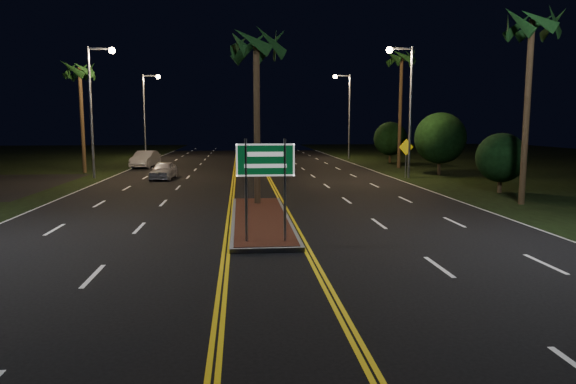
{
  "coord_description": "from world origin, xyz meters",
  "views": [
    {
      "loc": [
        -0.77,
        -12.92,
        3.81
      ],
      "look_at": [
        0.56,
        1.31,
        1.9
      ],
      "focal_mm": 32.0,
      "sensor_mm": 36.0,
      "label": 1
    }
  ],
  "objects": [
    {
      "name": "shrub_far",
      "position": [
        13.8,
        36.0,
        2.34
      ],
      "size": [
        3.24,
        3.24,
        3.96
      ],
      "color": "#382819",
      "rests_on": "ground"
    },
    {
      "name": "palm_median",
      "position": [
        0.0,
        10.5,
        7.28
      ],
      "size": [
        2.4,
        2.4,
        8.3
      ],
      "color": "#382819",
      "rests_on": "ground"
    },
    {
      "name": "streetlight_right_far",
      "position": [
        10.61,
        42.0,
        5.66
      ],
      "size": [
        1.91,
        0.44,
        9.0
      ],
      "color": "gray",
      "rests_on": "ground"
    },
    {
      "name": "streetlight_left_far",
      "position": [
        -10.61,
        44.0,
        5.66
      ],
      "size": [
        1.91,
        0.44,
        9.0
      ],
      "color": "gray",
      "rests_on": "ground"
    },
    {
      "name": "streetlight_left_mid",
      "position": [
        -10.61,
        24.0,
        5.66
      ],
      "size": [
        1.91,
        0.44,
        9.0
      ],
      "color": "gray",
      "rests_on": "ground"
    },
    {
      "name": "palm_right_far",
      "position": [
        12.8,
        30.0,
        9.14
      ],
      "size": [
        2.4,
        2.4,
        10.3
      ],
      "color": "#382819",
      "rests_on": "ground"
    },
    {
      "name": "warning_sign",
      "position": [
        10.8,
        22.09,
        1.81
      ],
      "size": [
        1.11,
        0.36,
        2.75
      ],
      "rotation": [
        0.0,
        0.0,
        0.29
      ],
      "color": "gray",
      "rests_on": "ground"
    },
    {
      "name": "median_island",
      "position": [
        0.0,
        7.0,
        0.08
      ],
      "size": [
        2.25,
        10.25,
        0.17
      ],
      "color": "gray",
      "rests_on": "ground"
    },
    {
      "name": "palm_left_far",
      "position": [
        -12.8,
        28.0,
        7.75
      ],
      "size": [
        2.4,
        2.4,
        8.8
      ],
      "color": "#382819",
      "rests_on": "ground"
    },
    {
      "name": "car_near",
      "position": [
        -6.05,
        22.95,
        0.71
      ],
      "size": [
        2.15,
        4.4,
        1.42
      ],
      "primitive_type": "imported",
      "rotation": [
        0.0,
        0.0,
        -0.08
      ],
      "color": "#BCBCC2",
      "rests_on": "ground"
    },
    {
      "name": "car_far",
      "position": [
        -9.02,
        32.76,
        0.84
      ],
      "size": [
        2.78,
        5.28,
        1.68
      ],
      "primitive_type": "imported",
      "rotation": [
        0.0,
        0.0,
        -0.13
      ],
      "color": "silver",
      "rests_on": "ground"
    },
    {
      "name": "streetlight_right_mid",
      "position": [
        10.61,
        22.0,
        5.66
      ],
      "size": [
        1.91,
        0.44,
        9.0
      ],
      "color": "gray",
      "rests_on": "ground"
    },
    {
      "name": "highway_sign",
      "position": [
        0.0,
        2.8,
        2.4
      ],
      "size": [
        1.8,
        0.08,
        3.2
      ],
      "color": "gray",
      "rests_on": "ground"
    },
    {
      "name": "palm_right_near",
      "position": [
        12.5,
        10.0,
        8.21
      ],
      "size": [
        2.4,
        2.4,
        9.3
      ],
      "color": "#382819",
      "rests_on": "ground"
    },
    {
      "name": "shrub_near",
      "position": [
        13.5,
        14.0,
        1.95
      ],
      "size": [
        2.7,
        2.7,
        3.3
      ],
      "color": "#382819",
      "rests_on": "ground"
    },
    {
      "name": "shrub_mid",
      "position": [
        14.0,
        24.0,
        2.73
      ],
      "size": [
        3.78,
        3.78,
        4.62
      ],
      "color": "#382819",
      "rests_on": "ground"
    },
    {
      "name": "ground",
      "position": [
        0.0,
        0.0,
        0.0
      ],
      "size": [
        120.0,
        120.0,
        0.0
      ],
      "primitive_type": "plane",
      "color": "black",
      "rests_on": "ground"
    }
  ]
}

